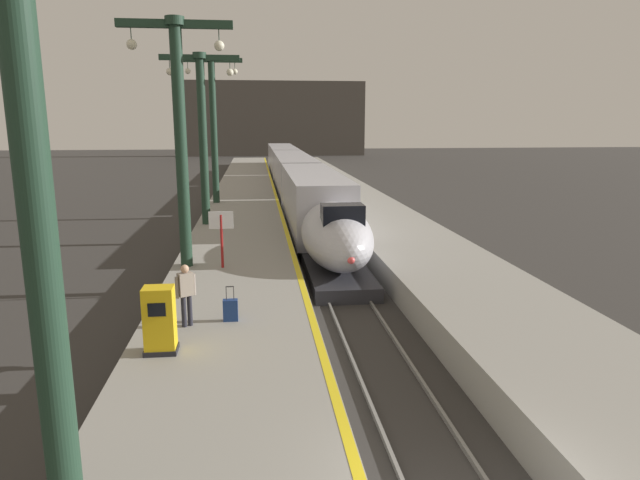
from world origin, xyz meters
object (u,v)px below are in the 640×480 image
rolling_suitcase (231,310)px  departure_info_board (221,228)px  station_column_distant (213,117)px  passenger_near_edge (186,290)px  highspeed_train_main (294,176)px  station_column_mid (180,121)px  ticket_machine_yellow (160,323)px  station_column_near (26,108)px  station_column_far (202,123)px

rolling_suitcase → departure_info_board: departure_info_board is taller
departure_info_board → station_column_distant: bearing=94.4°
passenger_near_edge → station_column_distant: bearing=91.8°
highspeed_train_main → rolling_suitcase: bearing=-97.2°
station_column_mid → passenger_near_edge: (0.76, -6.52, -4.40)m
ticket_machine_yellow → departure_info_board: bearing=82.6°
station_column_near → departure_info_board: (1.36, 13.45, -3.99)m
rolling_suitcase → passenger_near_edge: bearing=-165.9°
station_column_mid → station_column_distant: (0.00, 17.09, 0.30)m
station_column_distant → station_column_mid: bearing=-90.0°
station_column_near → passenger_near_edge: 8.65m
station_column_near → station_column_far: 22.82m
station_column_near → station_column_far: (0.00, 22.82, -0.19)m
departure_info_board → highspeed_train_main: bearing=80.1°
station_column_far → passenger_near_edge: bearing=-87.2°
station_column_far → ticket_machine_yellow: 17.76m
passenger_near_edge → ticket_machine_yellow: passenger_near_edge is taller
passenger_near_edge → ticket_machine_yellow: 1.76m
station_column_near → station_column_far: station_column_near is taller
station_column_distant → passenger_near_edge: 24.09m
highspeed_train_main → station_column_near: 40.13m
passenger_near_edge → departure_info_board: (0.60, 6.10, 0.52)m
station_column_near → station_column_far: bearing=90.0°
rolling_suitcase → departure_info_board: (-0.53, 5.81, 1.20)m
station_column_near → rolling_suitcase: bearing=76.1°
station_column_mid → ticket_machine_yellow: size_ratio=5.58×
station_column_near → station_column_mid: (0.00, 13.87, -0.11)m
highspeed_train_main → station_column_near: station_column_near is taller
highspeed_train_main → departure_info_board: 26.38m
station_column_near → rolling_suitcase: size_ratio=9.29×
station_column_near → ticket_machine_yellow: (0.35, 5.65, -4.75)m
ticket_machine_yellow → departure_info_board: departure_info_board is taller
station_column_mid → passenger_near_edge: 7.90m
station_column_mid → ticket_machine_yellow: (0.35, -8.21, -4.65)m
station_column_near → ticket_machine_yellow: bearing=86.5°
station_column_near → station_column_distant: bearing=90.0°
ticket_machine_yellow → passenger_near_edge: bearing=76.4°
station_column_mid → station_column_far: bearing=90.0°
highspeed_train_main → ticket_machine_yellow: size_ratio=35.84×
station_column_near → station_column_far: size_ratio=1.04×
station_column_far → passenger_near_edge: size_ratio=5.19×
passenger_near_edge → departure_info_board: 6.15m
ticket_machine_yellow → departure_info_board: size_ratio=0.75×
rolling_suitcase → station_column_far: bearing=97.1°
station_column_mid → passenger_near_edge: station_column_mid is taller
station_column_near → ticket_machine_yellow: size_ratio=5.70×
highspeed_train_main → station_column_distant: 11.38m
rolling_suitcase → departure_info_board: 5.96m
station_column_distant → passenger_near_edge: (0.76, -23.61, -4.70)m
highspeed_train_main → passenger_near_edge: 32.49m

